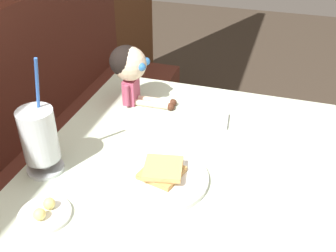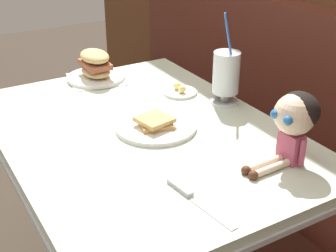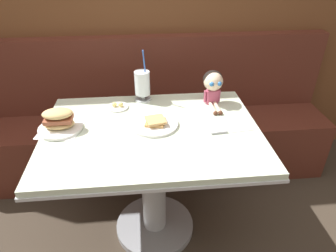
{
  "view_description": "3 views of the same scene",
  "coord_description": "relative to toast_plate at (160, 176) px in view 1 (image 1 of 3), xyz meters",
  "views": [
    {
      "loc": [
        -0.72,
        -0.03,
        1.41
      ],
      "look_at": [
        0.13,
        0.23,
        0.83
      ],
      "focal_mm": 42.91,
      "sensor_mm": 36.0,
      "label": 1
    },
    {
      "loc": [
        1.15,
        -0.4,
        1.4
      ],
      "look_at": [
        0.09,
        0.22,
        0.78
      ],
      "focal_mm": 50.95,
      "sensor_mm": 36.0,
      "label": 2
    },
    {
      "loc": [
        -0.05,
        -1.13,
        1.58
      ],
      "look_at": [
        0.08,
        0.14,
        0.78
      ],
      "focal_mm": 32.69,
      "sensor_mm": 36.0,
      "label": 3
    }
  ],
  "objects": [
    {
      "name": "seated_doll",
      "position": [
        0.35,
        0.22,
        0.12
      ],
      "size": [
        0.12,
        0.22,
        0.2
      ],
      "color": "#B74C6B",
      "rests_on": "diner_table"
    },
    {
      "name": "diner_table",
      "position": [
        -0.02,
        -0.04,
        -0.21
      ],
      "size": [
        1.11,
        0.81,
        0.74
      ],
      "color": "beige",
      "rests_on": "ground"
    },
    {
      "name": "butter_saucer",
      "position": [
        -0.2,
        0.21,
        -0.0
      ],
      "size": [
        0.12,
        0.12,
        0.04
      ],
      "color": "white",
      "rests_on": "diner_table"
    },
    {
      "name": "toast_plate",
      "position": [
        0.0,
        0.0,
        0.0
      ],
      "size": [
        0.25,
        0.25,
        0.04
      ],
      "color": "white",
      "rests_on": "diner_table"
    },
    {
      "name": "butter_knife",
      "position": [
        0.35,
        -0.1,
        -0.01
      ],
      "size": [
        0.24,
        0.04,
        0.01
      ],
      "color": "silver",
      "rests_on": "diner_table"
    },
    {
      "name": "milkshake_glass",
      "position": [
        -0.05,
        0.3,
        0.09
      ],
      "size": [
        0.1,
        0.1,
        0.31
      ],
      "color": "silver",
      "rests_on": "diner_table"
    }
  ]
}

